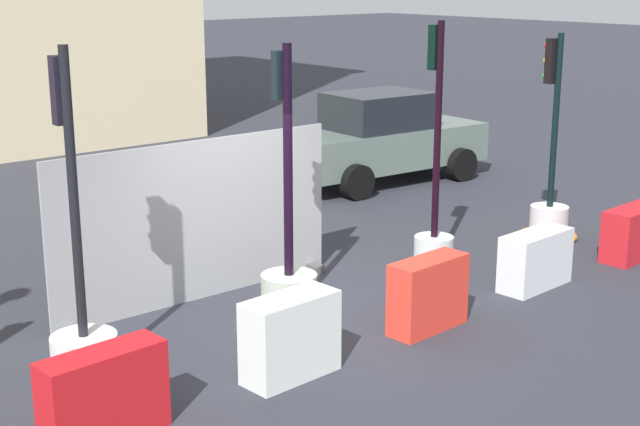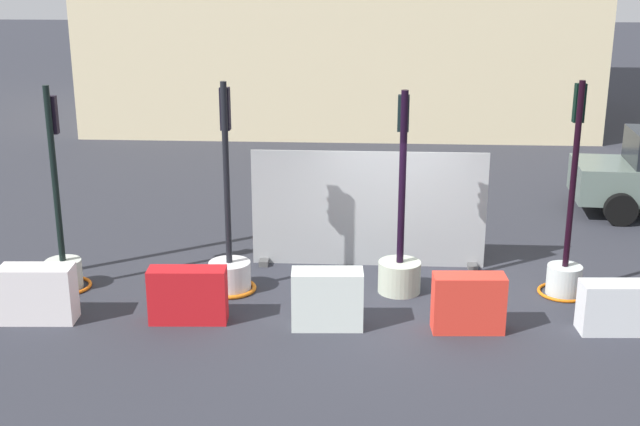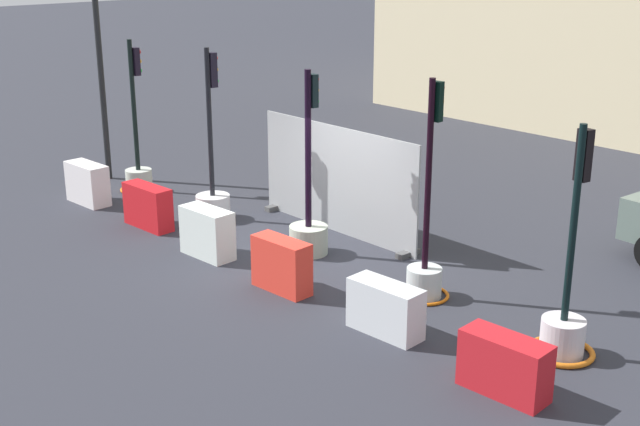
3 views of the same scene
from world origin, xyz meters
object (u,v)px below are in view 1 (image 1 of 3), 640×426
construction_barrier_1 (104,395)px  car_grey_saloon (381,139)px  traffic_light_4 (549,205)px  construction_barrier_2 (290,337)px  traffic_light_2 (288,268)px  construction_barrier_5 (633,233)px  traffic_light_3 (434,227)px  traffic_light_1 (83,334)px  construction_barrier_3 (428,294)px  construction_barrier_4 (535,260)px

construction_barrier_1 → car_grey_saloon: 10.96m
traffic_light_4 → construction_barrier_2: bearing=-167.5°
traffic_light_2 → construction_barrier_5: bearing=-15.6°
traffic_light_4 → construction_barrier_5: bearing=-87.0°
construction_barrier_2 → traffic_light_3: bearing=21.7°
car_grey_saloon → construction_barrier_1: bearing=-147.0°
traffic_light_1 → construction_barrier_2: bearing=-38.3°
traffic_light_3 → construction_barrier_3: (-1.72, -1.51, -0.18)m
construction_barrier_2 → construction_barrier_5: bearing=-0.4°
construction_barrier_2 → construction_barrier_3: 2.06m
construction_barrier_1 → construction_barrier_2: bearing=-1.8°
car_grey_saloon → traffic_light_1: bearing=-151.7°
construction_barrier_1 → construction_barrier_5: size_ratio=1.02×
construction_barrier_3 → construction_barrier_4: construction_barrier_3 is taller
traffic_light_1 → traffic_light_3: (5.45, 0.18, 0.10)m
construction_barrier_2 → construction_barrier_4: (4.25, 0.09, -0.06)m
traffic_light_2 → traffic_light_1: bearing=-177.7°
construction_barrier_3 → construction_barrier_4: 2.19m
traffic_light_1 → car_grey_saloon: bearing=28.3°
traffic_light_4 → construction_barrier_5: 1.46m
construction_barrier_2 → construction_barrier_4: 4.25m
construction_barrier_1 → car_grey_saloon: size_ratio=0.27×
traffic_light_3 → construction_barrier_1: bearing=-166.3°
traffic_light_4 → construction_barrier_4: traffic_light_4 is taller
construction_barrier_1 → traffic_light_4: bearing=9.0°
traffic_light_1 → traffic_light_4: 8.00m
traffic_light_3 → traffic_light_2: bearing=-178.5°
traffic_light_2 → construction_barrier_5: traffic_light_2 is taller
traffic_light_4 → construction_barrier_1: size_ratio=2.73×
traffic_light_3 → construction_barrier_5: (2.63, -1.54, -0.23)m
traffic_light_1 → construction_barrier_2: 2.13m
construction_barrier_2 → traffic_light_4: bearing=12.5°
construction_barrier_1 → construction_barrier_4: construction_barrier_1 is taller
traffic_light_3 → construction_barrier_4: traffic_light_3 is taller
traffic_light_3 → traffic_light_4: size_ratio=1.08×
traffic_light_3 → traffic_light_4: 2.55m
car_grey_saloon → traffic_light_4: bearing=-99.4°
traffic_light_3 → car_grey_saloon: traffic_light_3 is taller
construction_barrier_4 → traffic_light_3: bearing=108.6°
construction_barrier_5 → construction_barrier_2: bearing=179.6°
construction_barrier_3 → traffic_light_4: bearing=18.3°
traffic_light_4 → construction_barrier_3: traffic_light_4 is taller
traffic_light_1 → car_grey_saloon: size_ratio=0.78×
construction_barrier_1 → construction_barrier_2: (2.09, -0.07, 0.02)m
traffic_light_1 → construction_barrier_4: bearing=-11.7°
traffic_light_4 → car_grey_saloon: (0.77, 4.63, 0.34)m
traffic_light_3 → construction_barrier_5: traffic_light_3 is taller
construction_barrier_3 → construction_barrier_5: size_ratio=0.92×
traffic_light_1 → construction_barrier_4: size_ratio=2.98×
traffic_light_2 → car_grey_saloon: bearing=37.5°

